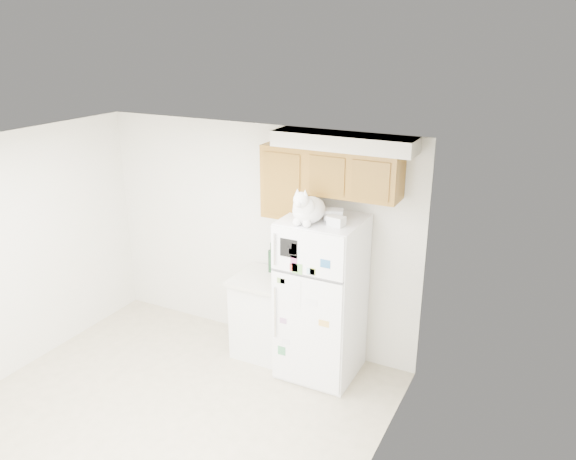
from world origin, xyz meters
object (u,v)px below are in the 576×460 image
Objects in this scene: storage_box_back at (334,214)px; bottle_green at (272,257)px; cat at (308,209)px; bottle_amber at (276,258)px; storage_box_front at (336,221)px; refrigerator at (321,298)px; base_counter at (266,315)px.

storage_box_back is 0.53× the size of bottle_green.
storage_box_back is at bearing 49.63° from cat.
cat is 1.62× the size of bottle_amber.
refrigerator is at bearing 156.86° from storage_box_front.
base_counter is at bearing 173.90° from refrigerator.
storage_box_back is at bearing -15.44° from bottle_amber.
storage_box_front is (0.19, -0.12, 0.89)m from refrigerator.
cat reaches higher than storage_box_back.
refrigerator is at bearing -173.63° from storage_box_back.
storage_box_front is (0.27, 0.05, -0.09)m from cat.
bottle_green reaches higher than bottle_amber.
storage_box_front is (0.09, -0.16, -0.01)m from storage_box_back.
cat is 3.52× the size of storage_box_front.
cat is 0.29m from storage_box_back.
base_counter is at bearing 158.09° from cat.
base_counter is 1.56m from storage_box_front.
bottle_green is at bearing 146.96° from cat.
bottle_green is (-0.61, 0.39, -0.75)m from cat.
storage_box_back is at bearing -13.08° from bottle_green.
base_counter is (-0.69, 0.07, -0.39)m from refrigerator.
storage_box_back reaches higher than refrigerator.
storage_box_back is at bearing 128.71° from storage_box_front.
bottle_green is at bearing 90.99° from base_counter.
storage_box_back is 0.55× the size of bottle_amber.
base_counter is at bearing 159.93° from storage_box_back.
storage_box_front is at bearing -21.26° from bottle_green.
cat reaches higher than base_counter.
refrigerator is 9.44× the size of storage_box_back.
base_counter is at bearing -89.01° from bottle_green.
bottle_amber is at bearing 143.65° from cat.
base_counter is 1.52m from cat.
bottle_green is 0.05m from bottle_amber.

